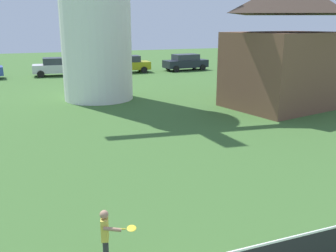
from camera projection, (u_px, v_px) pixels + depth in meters
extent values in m
cylinder|color=#333338|center=(106.00, 249.00, 7.16)|extent=(0.10, 0.10, 0.50)
cube|color=#E5CC4C|center=(105.00, 229.00, 6.97)|extent=(0.19, 0.27, 0.44)
sphere|color=tan|center=(104.00, 215.00, 6.89)|extent=(0.17, 0.17, 0.17)
cylinder|color=tan|center=(105.00, 225.00, 7.12)|extent=(0.07, 0.07, 0.33)
cylinder|color=tan|center=(112.00, 229.00, 6.83)|extent=(0.34, 0.16, 0.13)
cylinder|color=yellow|center=(120.00, 229.00, 6.84)|extent=(0.22, 0.08, 0.04)
ellipsoid|color=yellow|center=(132.00, 228.00, 6.86)|extent=(0.24, 0.28, 0.03)
cube|color=silver|center=(57.00, 68.00, 32.52)|extent=(4.21, 1.98, 0.70)
cube|color=#2D333D|center=(57.00, 61.00, 32.35)|extent=(2.40, 1.65, 0.56)
cylinder|color=black|center=(73.00, 71.00, 33.80)|extent=(0.61, 0.22, 0.60)
cylinder|color=black|center=(75.00, 73.00, 32.23)|extent=(0.61, 0.22, 0.60)
cylinder|color=black|center=(41.00, 72.00, 33.00)|extent=(0.61, 0.22, 0.60)
cylinder|color=black|center=(41.00, 74.00, 31.44)|extent=(0.61, 0.22, 0.60)
cube|color=#999919|center=(127.00, 66.00, 34.58)|extent=(4.38, 1.96, 0.70)
cube|color=#2D333D|center=(126.00, 59.00, 34.41)|extent=(2.48, 1.64, 0.56)
cylinder|color=black|center=(140.00, 68.00, 35.88)|extent=(0.61, 0.22, 0.60)
cylinder|color=black|center=(144.00, 70.00, 34.32)|extent=(0.61, 0.22, 0.60)
cylinder|color=black|center=(110.00, 69.00, 35.03)|extent=(0.61, 0.22, 0.60)
cylinder|color=black|center=(113.00, 71.00, 33.47)|extent=(0.61, 0.22, 0.60)
cube|color=#1E232D|center=(186.00, 64.00, 36.30)|extent=(4.41, 2.06, 0.70)
cube|color=#2D333D|center=(186.00, 57.00, 36.13)|extent=(2.52, 1.70, 0.56)
cylinder|color=black|center=(194.00, 66.00, 37.74)|extent=(0.61, 0.23, 0.60)
cylinder|color=black|center=(203.00, 67.00, 36.27)|extent=(0.61, 0.23, 0.60)
cylinder|color=black|center=(168.00, 67.00, 36.51)|extent=(0.61, 0.23, 0.60)
cylinder|color=black|center=(176.00, 69.00, 35.04)|extent=(0.61, 0.23, 0.60)
cube|color=brown|center=(286.00, 70.00, 20.16)|extent=(6.79, 5.57, 4.00)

